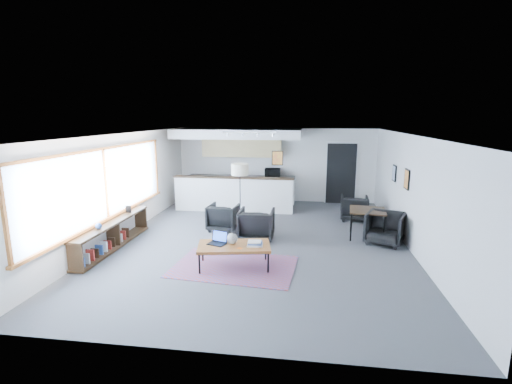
# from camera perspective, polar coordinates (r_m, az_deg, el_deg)

# --- Properties ---
(room) EXTENTS (7.02, 9.02, 2.62)m
(room) POSITION_cam_1_polar(r_m,az_deg,el_deg) (8.92, 0.61, 0.47)
(room) COLOR #474749
(room) RESTS_ON ground
(window) EXTENTS (0.10, 5.95, 1.66)m
(window) POSITION_cam_1_polar(r_m,az_deg,el_deg) (9.15, -22.20, 0.88)
(window) COLOR #8CBFFF
(window) RESTS_ON room
(console) EXTENTS (0.35, 3.00, 0.80)m
(console) POSITION_cam_1_polar(r_m,az_deg,el_deg) (9.21, -21.24, -6.23)
(console) COLOR #312011
(console) RESTS_ON floor
(kitchenette) EXTENTS (4.20, 1.96, 2.60)m
(kitchenette) POSITION_cam_1_polar(r_m,az_deg,el_deg) (12.71, -2.66, 4.16)
(kitchenette) COLOR white
(kitchenette) RESTS_ON floor
(doorway) EXTENTS (1.10, 0.12, 2.15)m
(doorway) POSITION_cam_1_polar(r_m,az_deg,el_deg) (13.30, 12.94, 2.89)
(doorway) COLOR black
(doorway) RESTS_ON room
(track_light) EXTENTS (1.60, 0.07, 0.15)m
(track_light) POSITION_cam_1_polar(r_m,az_deg,el_deg) (11.02, -1.00, 9.03)
(track_light) COLOR silver
(track_light) RESTS_ON room
(wall_art_lower) EXTENTS (0.03, 0.38, 0.48)m
(wall_art_lower) POSITION_cam_1_polar(r_m,az_deg,el_deg) (9.50, 22.19, 1.83)
(wall_art_lower) COLOR black
(wall_art_lower) RESTS_ON room
(wall_art_upper) EXTENTS (0.03, 0.34, 0.44)m
(wall_art_upper) POSITION_cam_1_polar(r_m,az_deg,el_deg) (10.76, 20.50, 2.73)
(wall_art_upper) COLOR black
(wall_art_upper) RESTS_ON room
(kilim_rug) EXTENTS (2.58, 1.88, 0.01)m
(kilim_rug) POSITION_cam_1_polar(r_m,az_deg,el_deg) (7.73, -3.36, -11.37)
(kilim_rug) COLOR #673850
(kilim_rug) RESTS_ON floor
(coffee_table) EXTENTS (1.56, 1.03, 0.47)m
(coffee_table) POSITION_cam_1_polar(r_m,az_deg,el_deg) (7.57, -3.40, -8.37)
(coffee_table) COLOR brown
(coffee_table) RESTS_ON floor
(laptop) EXTENTS (0.42, 0.38, 0.25)m
(laptop) POSITION_cam_1_polar(r_m,az_deg,el_deg) (7.65, -5.81, -7.34)
(laptop) COLOR black
(laptop) RESTS_ON coffee_table
(ceramic_pot) EXTENTS (0.23, 0.23, 0.23)m
(ceramic_pot) POSITION_cam_1_polar(r_m,az_deg,el_deg) (7.58, -3.69, -7.16)
(ceramic_pot) COLOR gray
(ceramic_pot) RESTS_ON coffee_table
(book_stack) EXTENTS (0.32, 0.27, 0.10)m
(book_stack) POSITION_cam_1_polar(r_m,az_deg,el_deg) (7.50, -0.17, -7.90)
(book_stack) COLOR silver
(book_stack) RESTS_ON coffee_table
(coaster) EXTENTS (0.12, 0.12, 0.01)m
(coaster) POSITION_cam_1_polar(r_m,az_deg,el_deg) (7.36, -2.52, -8.65)
(coaster) COLOR #E5590C
(coaster) RESTS_ON coffee_table
(armchair_left) EXTENTS (0.82, 0.77, 0.78)m
(armchair_left) POSITION_cam_1_polar(r_m,az_deg,el_deg) (10.01, -5.04, -3.68)
(armchair_left) COLOR black
(armchair_left) RESTS_ON floor
(armchair_right) EXTENTS (0.84, 0.79, 0.86)m
(armchair_right) POSITION_cam_1_polar(r_m,az_deg,el_deg) (9.18, 0.07, -4.81)
(armchair_right) COLOR black
(armchair_right) RESTS_ON floor
(floor_lamp) EXTENTS (0.63, 0.63, 1.71)m
(floor_lamp) POSITION_cam_1_polar(r_m,az_deg,el_deg) (10.44, -2.50, 3.15)
(floor_lamp) COLOR black
(floor_lamp) RESTS_ON floor
(dining_table) EXTENTS (0.95, 0.95, 0.73)m
(dining_table) POSITION_cam_1_polar(r_m,az_deg,el_deg) (9.69, 16.77, -2.98)
(dining_table) COLOR #312011
(dining_table) RESTS_ON floor
(dining_chair_near) EXTENTS (0.90, 0.88, 0.73)m
(dining_chair_near) POSITION_cam_1_polar(r_m,az_deg,el_deg) (9.44, 19.20, -5.42)
(dining_chair_near) COLOR black
(dining_chair_near) RESTS_ON floor
(dining_chair_far) EXTENTS (0.70, 0.67, 0.68)m
(dining_chair_far) POSITION_cam_1_polar(r_m,az_deg,el_deg) (11.32, 14.84, -2.50)
(dining_chair_far) COLOR black
(dining_chair_far) RESTS_ON floor
(microwave) EXTENTS (0.55, 0.32, 0.36)m
(microwave) POSITION_cam_1_polar(r_m,az_deg,el_deg) (13.02, 2.55, 3.16)
(microwave) COLOR black
(microwave) RESTS_ON kitchenette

